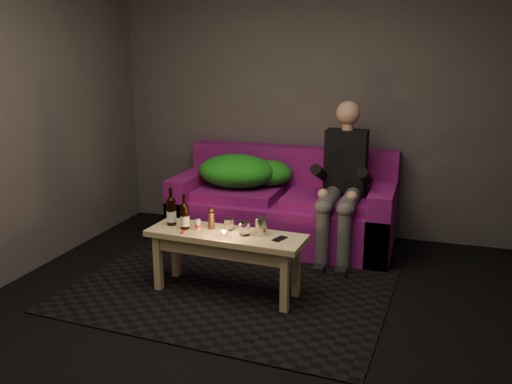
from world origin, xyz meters
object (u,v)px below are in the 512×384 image
(coffee_table, at_px, (226,244))
(steel_cup, at_px, (261,227))
(sofa, at_px, (285,210))
(person, at_px, (343,178))
(beer_bottle_a, at_px, (171,211))
(beer_bottle_b, at_px, (185,216))

(coffee_table, xyz_separation_m, steel_cup, (0.27, 0.04, 0.15))
(sofa, bearing_deg, person, -16.35)
(sofa, height_order, coffee_table, sofa)
(sofa, bearing_deg, steel_cup, -82.98)
(beer_bottle_a, bearing_deg, coffee_table, -6.01)
(beer_bottle_a, distance_m, beer_bottle_b, 0.15)
(beer_bottle_b, xyz_separation_m, steel_cup, (0.59, 0.05, -0.04))
(beer_bottle_b, bearing_deg, steel_cup, 4.66)
(coffee_table, relative_size, beer_bottle_a, 4.10)
(beer_bottle_b, relative_size, steel_cup, 2.20)
(sofa, distance_m, beer_bottle_a, 1.39)
(person, height_order, beer_bottle_a, person)
(steel_cup, bearing_deg, beer_bottle_b, -175.34)
(beer_bottle_b, bearing_deg, beer_bottle_a, 157.03)
(sofa, bearing_deg, beer_bottle_b, -108.95)
(sofa, height_order, beer_bottle_a, sofa)
(person, bearing_deg, steel_cup, -111.34)
(coffee_table, bearing_deg, beer_bottle_b, -178.19)
(sofa, relative_size, person, 1.50)
(sofa, xyz_separation_m, person, (0.57, -0.17, 0.39))
(coffee_table, height_order, beer_bottle_b, beer_bottle_b)
(coffee_table, bearing_deg, steel_cup, 8.11)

